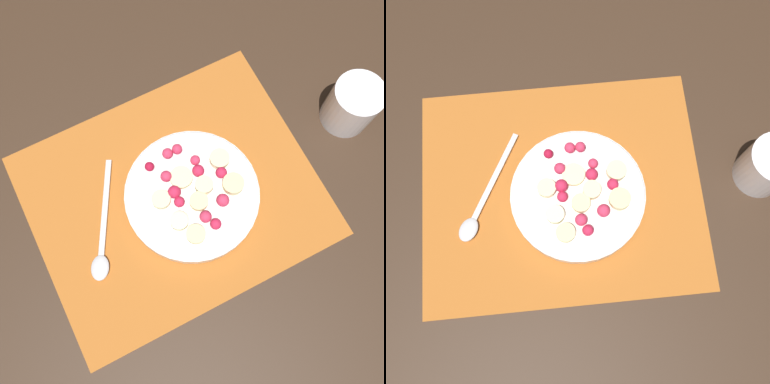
# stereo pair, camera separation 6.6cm
# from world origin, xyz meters

# --- Properties ---
(ground_plane) EXTENTS (3.00, 3.00, 0.00)m
(ground_plane) POSITION_xyz_m (0.00, 0.00, 0.00)
(ground_plane) COLOR #382619
(placemat) EXTENTS (0.46, 0.38, 0.01)m
(placemat) POSITION_xyz_m (0.00, 0.00, 0.00)
(placemat) COLOR #B26023
(placemat) RESTS_ON ground_plane
(fruit_bowl) EXTENTS (0.21, 0.21, 0.05)m
(fruit_bowl) POSITION_xyz_m (-0.03, 0.02, 0.02)
(fruit_bowl) COLOR white
(fruit_bowl) RESTS_ON placemat
(spoon) EXTENTS (0.11, 0.18, 0.01)m
(spoon) POSITION_xyz_m (0.14, 0.02, 0.01)
(spoon) COLOR silver
(spoon) RESTS_ON placemat
(drinking_glass) EXTENTS (0.08, 0.08, 0.08)m
(drinking_glass) POSITION_xyz_m (-0.33, 0.01, 0.04)
(drinking_glass) COLOR white
(drinking_glass) RESTS_ON ground_plane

